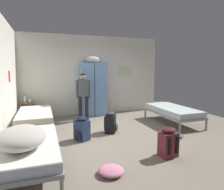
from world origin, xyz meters
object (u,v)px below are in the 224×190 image
at_px(backpack_navy, 82,129).
at_px(backpack_maroon, 168,143).
at_px(bedding_heap, 21,137).
at_px(clothes_pile_denim, 172,136).
at_px(bed_right, 172,111).
at_px(bed_left_rear, 35,115).
at_px(water_bottle, 25,99).
at_px(lotion_bottle, 30,100).
at_px(bed_left_front, 30,148).
at_px(shelf_unit, 28,109).
at_px(backpack_black, 111,123).
at_px(locker_bank, 93,88).
at_px(person_traveler, 83,92).
at_px(clothes_pile_pink, 111,171).

bearing_deg(backpack_navy, backpack_maroon, -45.14).
relative_size(bedding_heap, clothes_pile_denim, 1.52).
bearing_deg(bed_right, bed_left_rear, 169.74).
bearing_deg(clothes_pile_denim, backpack_maroon, -129.78).
relative_size(water_bottle, lotion_bottle, 1.64).
bearing_deg(bed_left_front, shelf_unit, 94.00).
bearing_deg(clothes_pile_denim, bedding_heap, -165.04).
bearing_deg(backpack_black, locker_bank, 88.87).
relative_size(locker_bank, shelf_unit, 3.63).
height_order(bed_right, backpack_navy, backpack_navy).
distance_m(shelf_unit, bed_right, 4.56).
xyz_separation_m(locker_bank, backpack_navy, (-0.86, -2.42, -0.71)).
xyz_separation_m(shelf_unit, bedding_heap, (0.17, -3.83, 0.30)).
relative_size(water_bottle, backpack_black, 0.46).
xyz_separation_m(shelf_unit, bed_right, (4.17, -1.86, 0.04)).
height_order(bed_left_rear, lotion_bottle, lotion_bottle).
distance_m(water_bottle, backpack_navy, 2.85).
height_order(bedding_heap, person_traveler, person_traveler).
height_order(backpack_black, clothes_pile_denim, backpack_black).
xyz_separation_m(backpack_maroon, backpack_black, (-0.56, 1.69, 0.00)).
xyz_separation_m(shelf_unit, clothes_pile_denim, (3.37, -2.97, -0.30)).
height_order(shelf_unit, backpack_black, shelf_unit).
relative_size(lotion_bottle, backpack_maroon, 0.28).
relative_size(backpack_navy, clothes_pile_pink, 1.34).
distance_m(bed_left_front, bedding_heap, 0.38).
distance_m(bed_left_rear, clothes_pile_denim, 3.63).
relative_size(bed_left_front, lotion_bottle, 12.29).
height_order(shelf_unit, lotion_bottle, lotion_bottle).
xyz_separation_m(locker_bank, lotion_bottle, (-2.08, -0.02, -0.33)).
xyz_separation_m(shelf_unit, clothes_pile_pink, (1.44, -4.11, -0.29)).
xyz_separation_m(bedding_heap, backpack_maroon, (2.49, 0.00, -0.39)).
bearing_deg(clothes_pile_denim, bed_left_rear, 149.71).
height_order(locker_bank, person_traveler, locker_bank).
bearing_deg(backpack_maroon, backpack_navy, 134.86).
xyz_separation_m(water_bottle, backpack_black, (2.19, -2.15, -0.43)).
xyz_separation_m(bed_right, backpack_maroon, (-1.50, -1.97, -0.12)).
height_order(backpack_maroon, clothes_pile_pink, backpack_maroon).
xyz_separation_m(person_traveler, backpack_black, (0.42, -1.50, -0.65)).
bearing_deg(backpack_navy, clothes_pile_denim, -14.21).
distance_m(bed_left_front, water_bottle, 3.62).
height_order(bed_left_rear, backpack_navy, backpack_navy).
relative_size(bed_right, backpack_black, 3.45).
xyz_separation_m(bed_left_rear, person_traveler, (1.44, 0.51, 0.53)).
height_order(locker_bank, clothes_pile_pink, locker_bank).
xyz_separation_m(bedding_heap, clothes_pile_denim, (3.20, 0.86, -0.60)).
distance_m(shelf_unit, lotion_bottle, 0.30).
xyz_separation_m(backpack_black, clothes_pile_pink, (-0.67, -1.98, -0.20)).
relative_size(locker_bank, person_traveler, 1.38).
distance_m(bed_left_rear, bedding_heap, 2.69).
distance_m(bed_left_front, lotion_bottle, 3.55).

